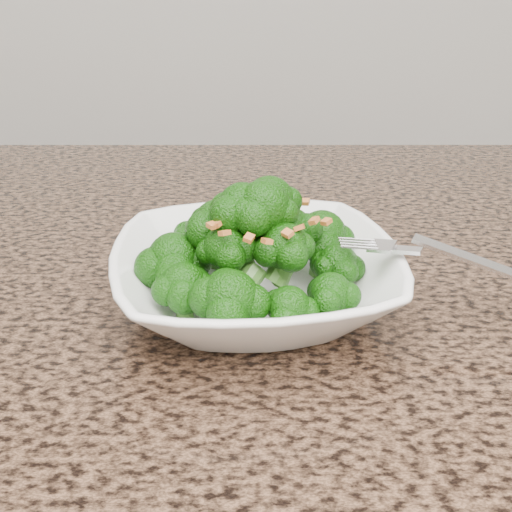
{
  "coord_description": "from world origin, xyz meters",
  "views": [
    {
      "loc": [
        0.1,
        -0.18,
        1.17
      ],
      "look_at": [
        0.1,
        0.29,
        0.95
      ],
      "focal_mm": 45.0,
      "sensor_mm": 36.0,
      "label": 1
    }
  ],
  "objects": [
    {
      "name": "bowl",
      "position": [
        0.1,
        0.29,
        0.93
      ],
      "size": [
        0.26,
        0.26,
        0.06
      ],
      "primitive_type": "imported",
      "rotation": [
        0.0,
        0.0,
        0.13
      ],
      "color": "white",
      "rests_on": "granite_counter"
    },
    {
      "name": "granite_counter",
      "position": [
        0.0,
        0.3,
        0.89
      ],
      "size": [
        1.64,
        1.04,
        0.03
      ],
      "primitive_type": "cube",
      "color": "brown",
      "rests_on": "cabinet"
    },
    {
      "name": "fork",
      "position": [
        0.22,
        0.27,
        0.96
      ],
      "size": [
        0.18,
        0.1,
        0.01
      ],
      "primitive_type": null,
      "rotation": [
        0.0,
        0.0,
        -0.42
      ],
      "color": "silver",
      "rests_on": "bowl"
    },
    {
      "name": "garlic_topping",
      "position": [
        0.1,
        0.29,
        1.04
      ],
      "size": [
        0.12,
        0.12,
        0.01
      ],
      "primitive_type": null,
      "color": "orange",
      "rests_on": "broccoli_pile"
    },
    {
      "name": "broccoli_pile",
      "position": [
        0.1,
        0.29,
        1.0
      ],
      "size": [
        0.21,
        0.21,
        0.08
      ],
      "primitive_type": null,
      "color": "#144F09",
      "rests_on": "bowl"
    }
  ]
}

